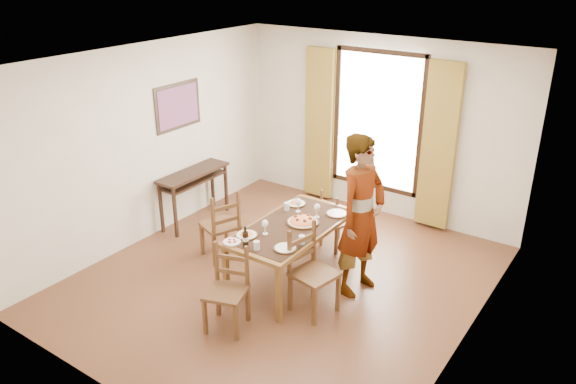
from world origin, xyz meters
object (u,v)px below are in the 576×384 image
Objects in this scene: pasta_platter at (303,219)px; console_table at (194,179)px; dining_table at (292,230)px; man at (361,216)px.

console_table is at bearing 168.94° from pasta_platter.
console_table is 2.20m from dining_table.
man reaches higher than dining_table.
man is (0.77, 0.29, 0.29)m from dining_table.
man reaches higher than pasta_platter.
man is 0.73m from pasta_platter.
man is 4.87× the size of pasta_platter.
console_table is at bearing 165.50° from dining_table.
dining_table is (2.13, -0.55, 0.00)m from console_table.
pasta_platter reaches higher than dining_table.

